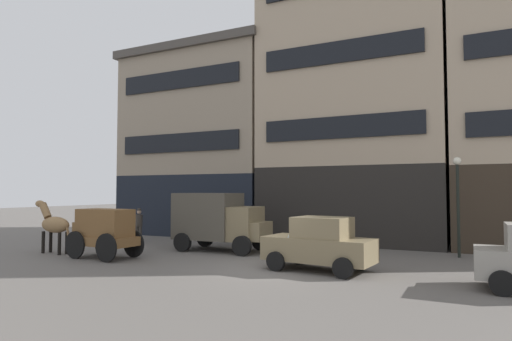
% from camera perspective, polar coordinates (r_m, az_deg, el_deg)
% --- Properties ---
extents(ground_plane, '(120.00, 120.00, 0.00)m').
position_cam_1_polar(ground_plane, '(15.51, 2.55, -12.83)').
color(ground_plane, '#605B56').
extents(building_far_left, '(10.20, 6.90, 11.75)m').
position_cam_1_polar(building_far_left, '(28.51, -6.43, 3.71)').
color(building_far_left, black).
rests_on(building_far_left, ground_plane).
extents(building_center_left, '(9.95, 6.90, 15.80)m').
position_cam_1_polar(building_center_left, '(25.09, 12.98, 9.33)').
color(building_center_left, black).
rests_on(building_center_left, ground_plane).
extents(cargo_wagon, '(2.99, 1.68, 1.98)m').
position_cam_1_polar(cargo_wagon, '(18.65, -19.58, -7.42)').
color(cargo_wagon, brown).
rests_on(cargo_wagon, ground_plane).
extents(draft_horse, '(2.35, 0.71, 2.30)m').
position_cam_1_polar(draft_horse, '(20.84, -25.30, -6.47)').
color(draft_horse, '#937047').
rests_on(draft_horse, ground_plane).
extents(delivery_truck_near, '(4.37, 2.16, 2.62)m').
position_cam_1_polar(delivery_truck_near, '(19.74, -4.95, -6.49)').
color(delivery_truck_near, '#7A6B4C').
rests_on(delivery_truck_near, ground_plane).
extents(sedan_dark, '(3.86, 2.20, 1.83)m').
position_cam_1_polar(sedan_dark, '(14.98, 8.42, -9.64)').
color(sedan_dark, '#7A6B4C').
rests_on(sedan_dark, ground_plane).
extents(pedestrian_officer, '(0.47, 0.47, 1.79)m').
position_cam_1_polar(pedestrian_officer, '(23.71, -15.31, -6.85)').
color(pedestrian_officer, '#38332D').
rests_on(pedestrian_officer, ground_plane).
extents(streetlamp_curbside, '(0.32, 0.32, 4.12)m').
position_cam_1_polar(streetlamp_curbside, '(19.49, 25.26, -2.62)').
color(streetlamp_curbside, black).
rests_on(streetlamp_curbside, ground_plane).
extents(fire_hydrant_curbside, '(0.24, 0.24, 0.83)m').
position_cam_1_polar(fire_hydrant_curbside, '(20.10, 12.29, -9.23)').
color(fire_hydrant_curbside, maroon).
rests_on(fire_hydrant_curbside, ground_plane).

